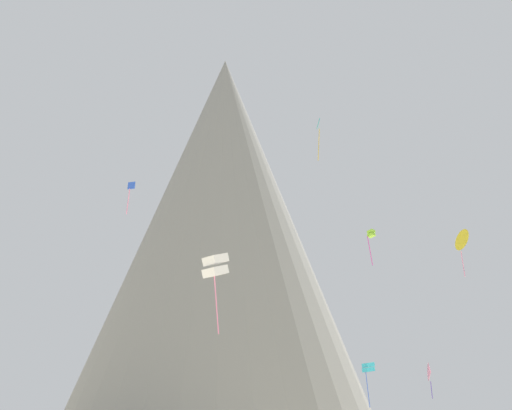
% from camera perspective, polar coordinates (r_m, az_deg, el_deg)
% --- Properties ---
extents(rock_massif, '(66.88, 64.78, 69.41)m').
position_cam_1_polar(rock_massif, '(117.16, -4.01, -4.70)').
color(rock_massif, gray).
rests_on(rock_massif, ground_plane).
extents(kite_pink_low, '(0.69, 2.23, 4.21)m').
position_cam_1_polar(kite_pink_low, '(85.85, 14.54, -13.57)').
color(kite_pink_low, pink).
extents(kite_lime_mid, '(1.04, 1.04, 4.15)m').
position_cam_1_polar(kite_lime_mid, '(77.93, 9.75, -2.49)').
color(kite_lime_mid, '#8CD133').
extents(kite_white_low, '(1.90, 1.89, 5.48)m').
position_cam_1_polar(kite_white_low, '(45.69, -3.47, -5.20)').
color(kite_white_low, white).
extents(kite_teal_high, '(0.42, 1.17, 5.76)m').
position_cam_1_polar(kite_teal_high, '(84.55, 5.32, 6.40)').
color(kite_teal_high, teal).
extents(kite_cyan_low, '(1.55, 1.53, 5.21)m').
position_cam_1_polar(kite_cyan_low, '(83.73, 9.52, -13.48)').
color(kite_cyan_low, '#33BCDB').
extents(kite_yellow_mid, '(1.60, 2.60, 5.32)m').
position_cam_1_polar(kite_yellow_mid, '(76.59, 17.15, -2.88)').
color(kite_yellow_mid, yellow).
extents(kite_blue_mid, '(0.76, 0.41, 3.19)m').
position_cam_1_polar(kite_blue_mid, '(64.80, -10.62, 1.21)').
color(kite_blue_mid, blue).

